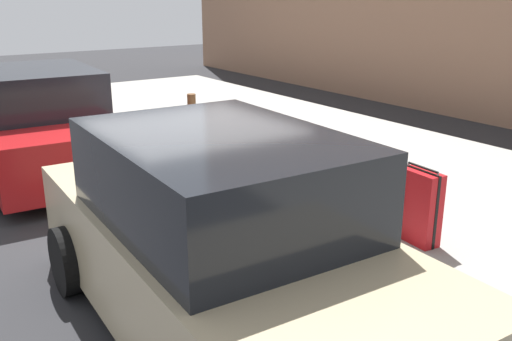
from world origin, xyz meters
name	(u,v)px	position (x,y,z in m)	size (l,w,h in m)	color
ground_plane	(195,185)	(0.00, 0.00, 0.00)	(40.00, 40.00, 0.00)	#28282B
sidewalk_curb	(326,153)	(0.00, -2.50, 0.07)	(18.00, 5.00, 0.14)	#9E9B93
suitcase_red_0	(419,207)	(-3.31, -0.85, 0.53)	(0.48, 0.25, 0.84)	red
suitcase_teal_1	(377,201)	(-2.80, -0.77, 0.45)	(0.47, 0.23, 0.67)	#0F606B
suitcase_navy_2	(346,189)	(-2.26, -0.81, 0.43)	(0.50, 0.24, 0.63)	navy
suitcase_maroon_3	(324,179)	(-1.78, -0.89, 0.40)	(0.38, 0.22, 0.77)	maroon
suitcase_olive_4	(297,164)	(-1.31, -0.83, 0.49)	(0.47, 0.20, 0.97)	#59601E
suitcase_silver_5	(270,159)	(-0.80, -0.76, 0.45)	(0.46, 0.24, 0.96)	#9EA0A8
suitcase_black_6	(255,150)	(-0.28, -0.86, 0.45)	(0.49, 0.21, 0.81)	black
fire_hydrant	(221,131)	(0.60, -0.81, 0.56)	(0.39, 0.21, 0.81)	#99999E
bollard_post	(192,122)	(1.27, -0.66, 0.61)	(0.14, 0.14, 0.93)	brown
parked_car_beige_0	(221,245)	(-3.38, 1.60, 0.78)	(4.33, 2.09, 1.68)	tan
parked_car_red_1	(40,124)	(1.92, 1.60, 0.74)	(4.32, 2.20, 1.58)	#AD1619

